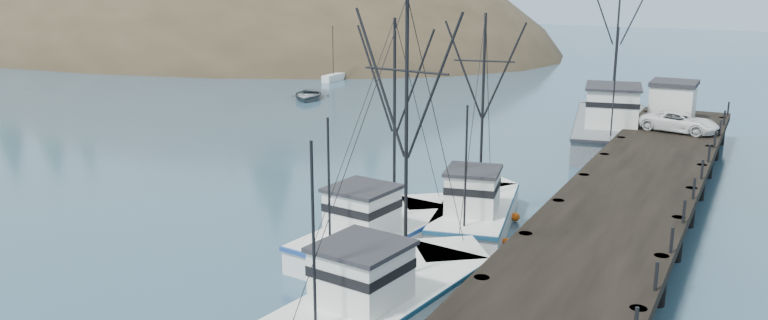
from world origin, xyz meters
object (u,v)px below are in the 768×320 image
Objects in this scene: work_vessel at (610,127)px; motorboat at (308,99)px; trawler_far at (476,211)px; pier_shed at (673,101)px; pier at (636,187)px; pickup_truck at (680,122)px; trawler_mid at (382,232)px; trawler_near at (389,295)px.

work_vessel reaches higher than motorboat.
trawler_far reaches higher than motorboat.
trawler_far reaches higher than pier_shed.
pier is 9.09× the size of pickup_truck.
pier is 17.13m from pier_shed.
trawler_mid is 25.08m from pickup_truck.
motorboat is at bearing 168.70° from work_vessel.
trawler_far is at bearing -144.01° from pier.
pier_shed reaches higher than pier.
pickup_truck is 0.89× the size of motorboat.
trawler_far is 39.18m from motorboat.
pickup_truck is (6.36, 28.90, 1.85)m from trawler_near.
pier_shed is at bearing 80.55° from trawler_near.
trawler_near reaches higher than motorboat.
trawler_mid is 1.00× the size of trawler_far.
trawler_mid is at bearing -133.93° from pier.
pier is 2.63× the size of work_vessel.
work_vessel reaches higher than trawler_near.
work_vessel reaches higher than trawler_mid.
trawler_mid reaches higher than pier_shed.
pier reaches higher than motorboat.
work_vessel reaches higher than trawler_far.
trawler_mid is at bearing -100.27° from work_vessel.
trawler_near is 3.67× the size of pier_shed.
pier_shed is (5.42, 32.54, 2.60)m from trawler_near.
trawler_far is 19.61m from pickup_truck.
pickup_truck is at bearing 68.83° from trawler_far.
pier is at bearing 69.05° from trawler_near.
trawler_near reaches higher than pier.
work_vessel reaches higher than pier_shed.
trawler_mid reaches higher than motorboat.
work_vessel reaches higher than pier.
pier is 4.13× the size of trawler_far.
pickup_truck is at bearing 88.21° from pier.
pier is at bearing -170.25° from pickup_truck.
work_vessel is 3.07× the size of motorboat.
pier is 8.24m from trawler_far.
pickup_truck is (4.96, -3.25, 1.44)m from work_vessel.
pier is at bearing -88.23° from pier_shed.
trawler_far is at bearing 93.71° from trawler_near.
pier_shed reaches higher than pickup_truck.
trawler_far is at bearing -69.29° from motorboat.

